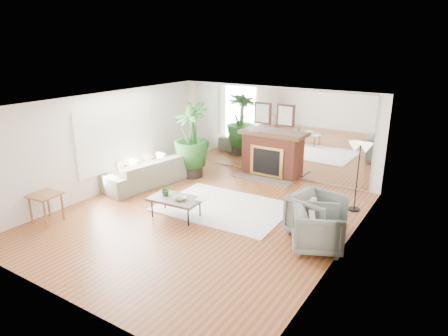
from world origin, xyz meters
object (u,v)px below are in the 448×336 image
Objects in this scene: potted_ficus at (191,138)px; floor_lamp at (360,153)px; armchair_front at (318,229)px; side_table at (45,198)px; armchair_back at (316,215)px; fireplace at (270,154)px; sofa at (146,172)px; coffee_table at (176,200)px.

potted_ficus reaches higher than floor_lamp.
floor_lamp is (0.10, 2.18, 0.95)m from armchair_front.
side_table is 0.40× the size of floor_lamp.
side_table is (-5.01, -2.48, 0.11)m from armchair_back.
fireplace is 3.43m from sofa.
coffee_table is 3.10m from armchair_front.
sofa is 1.17× the size of potted_ficus.
potted_ficus is at bearing 82.19° from armchair_back.
sofa is 1.52× the size of floor_lamp.
coffee_table is at bearing -97.63° from fireplace.
sofa reaches higher than coffee_table.
armchair_front is 0.56× the size of floor_lamp.
fireplace is at bearing 82.37° from coffee_table.
floor_lamp is (0.34, 1.64, 0.93)m from armchair_back.
coffee_table is at bearing 68.11° from sofa.
sofa is 5.40m from floor_lamp.
armchair_front is 2.38m from floor_lamp.
side_table is at bearing 128.97° from armchair_back.
side_table is at bearing -101.16° from potted_ficus.
armchair_front is (2.60, -3.29, -0.25)m from fireplace.
armchair_front is 5.60m from side_table.
potted_ficus is at bearing 78.84° from side_table.
fireplace is 5.86m from side_table.
fireplace reaches higher than armchair_front.
armchair_front is at bearing -51.64° from fireplace.
fireplace is 4.20m from armchair_front.
potted_ficus is at bearing 119.61° from coffee_table.
coffee_table is at bearing 70.94° from armchair_front.
coffee_table is 4.14m from floor_lamp.
coffee_table is 0.74× the size of floor_lamp.
floor_lamp is at bearing 0.86° from potted_ficus.
sofa is at bearing -166.03° from floor_lamp.
sofa is 2.60× the size of armchair_back.
side_table is at bearing -116.89° from fireplace.
armchair_back is (4.81, -0.36, 0.07)m from sofa.
floor_lamp is at bearing -22.27° from fireplace.
armchair_back reaches higher than side_table.
coffee_table is 1.85× the size of side_table.
armchair_front is at bearing -25.38° from potted_ficus.
armchair_front is at bearing 5.56° from coffee_table.
fireplace is 2.20× the size of armchair_back.
armchair_front is 4.98m from potted_ficus.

